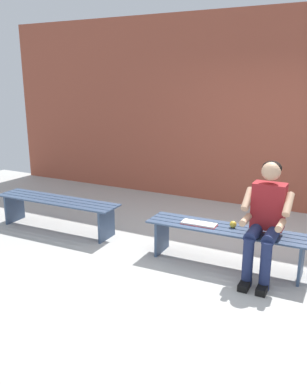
% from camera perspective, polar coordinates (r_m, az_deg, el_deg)
% --- Properties ---
extents(ground_plane, '(10.00, 7.00, 0.04)m').
position_cam_1_polar(ground_plane, '(4.52, -9.35, -12.12)').
color(ground_plane, '#B2B2AD').
extents(brick_wall, '(9.50, 0.24, 3.14)m').
position_cam_1_polar(brick_wall, '(6.90, 13.07, 11.12)').
color(brick_wall, '#9E4C38').
rests_on(brick_wall, ground).
extents(bench_near, '(1.88, 0.45, 0.45)m').
position_cam_1_polar(bench_near, '(4.68, 10.37, -6.22)').
color(bench_near, '#384C6B').
rests_on(bench_near, ground).
extents(bench_far, '(1.88, 0.45, 0.45)m').
position_cam_1_polar(bench_far, '(5.83, -13.50, -1.98)').
color(bench_far, '#384C6B').
rests_on(bench_far, ground).
extents(person_seated, '(0.50, 0.69, 1.26)m').
position_cam_1_polar(person_seated, '(4.37, 15.59, -3.34)').
color(person_seated, maroon).
rests_on(person_seated, ground).
extents(apple, '(0.08, 0.08, 0.08)m').
position_cam_1_polar(apple, '(4.65, 11.21, -4.52)').
color(apple, gold).
rests_on(apple, bench_near).
extents(book_open, '(0.42, 0.17, 0.02)m').
position_cam_1_polar(book_open, '(4.70, 6.46, -4.49)').
color(book_open, white).
rests_on(book_open, bench_near).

